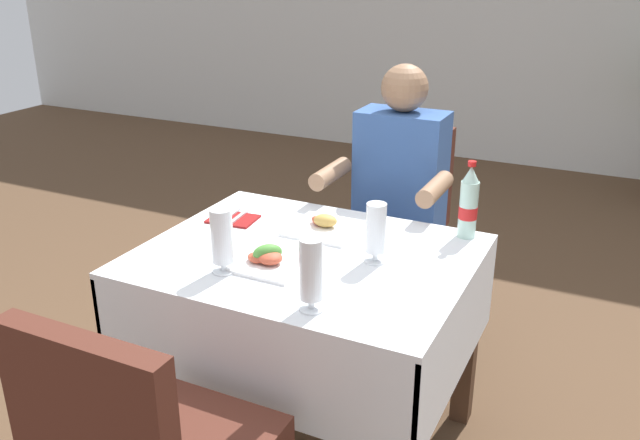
# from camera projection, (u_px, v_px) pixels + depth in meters

# --- Properties ---
(main_dining_table) EXTENTS (1.06, 0.85, 0.75)m
(main_dining_table) POSITION_uv_depth(u_px,v_px,m) (307.00, 301.00, 2.26)
(main_dining_table) COLOR white
(main_dining_table) RESTS_ON ground
(chair_far_diner_seat) EXTENTS (0.44, 0.50, 0.97)m
(chair_far_diner_seat) POSITION_uv_depth(u_px,v_px,m) (391.00, 224.00, 2.95)
(chair_far_diner_seat) COLOR #4C2319
(chair_far_diner_seat) RESTS_ON ground
(seated_diner_far) EXTENTS (0.50, 0.46, 1.26)m
(seated_diner_far) POSITION_uv_depth(u_px,v_px,m) (395.00, 200.00, 2.78)
(seated_diner_far) COLOR #282D42
(seated_diner_far) RESTS_ON ground
(plate_near_camera) EXTENTS (0.23, 0.23, 0.07)m
(plate_near_camera) POSITION_uv_depth(u_px,v_px,m) (269.00, 259.00, 2.10)
(plate_near_camera) COLOR white
(plate_near_camera) RESTS_ON main_dining_table
(plate_far_diner) EXTENTS (0.24, 0.24, 0.06)m
(plate_far_diner) POSITION_uv_depth(u_px,v_px,m) (324.00, 226.00, 2.37)
(plate_far_diner) COLOR white
(plate_far_diner) RESTS_ON main_dining_table
(beer_glass_left) EXTENTS (0.07, 0.07, 0.21)m
(beer_glass_left) POSITION_uv_depth(u_px,v_px,m) (311.00, 275.00, 1.81)
(beer_glass_left) COLOR white
(beer_glass_left) RESTS_ON main_dining_table
(beer_glass_middle) EXTENTS (0.07, 0.07, 0.20)m
(beer_glass_middle) POSITION_uv_depth(u_px,v_px,m) (376.00, 233.00, 2.10)
(beer_glass_middle) COLOR white
(beer_glass_middle) RESTS_ON main_dining_table
(beer_glass_right) EXTENTS (0.07, 0.07, 0.21)m
(beer_glass_right) POSITION_uv_depth(u_px,v_px,m) (222.00, 239.00, 2.02)
(beer_glass_right) COLOR white
(beer_glass_right) RESTS_ON main_dining_table
(cola_bottle_primary) EXTENTS (0.06, 0.06, 0.27)m
(cola_bottle_primary) POSITION_uv_depth(u_px,v_px,m) (469.00, 204.00, 2.28)
(cola_bottle_primary) COLOR silver
(cola_bottle_primary) RESTS_ON main_dining_table
(napkin_cutlery_set) EXTENTS (0.18, 0.19, 0.01)m
(napkin_cutlery_set) POSITION_uv_depth(u_px,v_px,m) (233.00, 219.00, 2.46)
(napkin_cutlery_set) COLOR maroon
(napkin_cutlery_set) RESTS_ON main_dining_table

